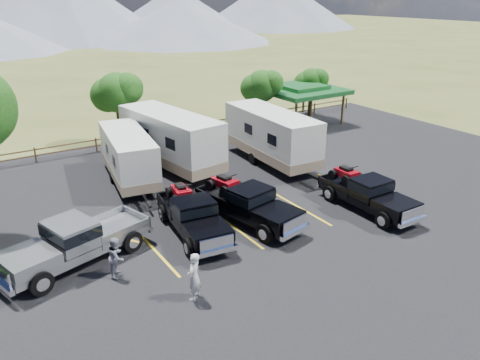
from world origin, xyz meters
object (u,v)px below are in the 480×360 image
rig_left (192,214)px  pickup_silver (76,241)px  trailer_left (129,156)px  trailer_right (271,136)px  rig_right (367,192)px  person_a (194,277)px  trailer_center (171,140)px  person_b (117,257)px  pavilion (301,90)px  rig_center (247,203)px

rig_left → pickup_silver: 5.16m
trailer_left → trailer_right: bearing=-2.7°
rig_right → person_a: size_ratio=3.11×
rig_right → trailer_center: size_ratio=0.57×
rig_right → pickup_silver: bearing=169.1°
rig_right → person_a: rig_right is taller
pickup_silver → person_a: size_ratio=3.59×
person_b → pickup_silver: bearing=65.1°
trailer_center → person_a: 13.85m
pavilion → person_a: (-19.13, -17.24, -1.82)m
trailer_right → rig_left: bearing=-143.4°
trailer_left → trailer_right: (8.85, -1.84, 0.23)m
pavilion → rig_right: bearing=-118.4°
pavilion → rig_center: 19.33m
person_a → rig_right: bearing=153.1°
trailer_center → person_a: size_ratio=5.47×
pavilion → rig_right: pavilion is taller
trailer_center → trailer_right: (5.85, -2.55, -0.08)m
trailer_left → rig_center: bearing=-60.9°
trailer_left → pickup_silver: (-4.99, -7.34, -0.54)m
pavilion → pickup_silver: bearing=-150.5°
rig_right → pickup_silver: size_ratio=0.87×
trailer_center → person_a: trailer_center is taller
pavilion → rig_left: size_ratio=1.05×
pavilion → rig_center: bearing=-137.1°
trailer_right → person_b: trailer_right is taller
rig_center → person_a: bearing=-151.7°
pavilion → trailer_center: (-14.02, -4.40, -0.91)m
trailer_left → pickup_silver: size_ratio=1.27×
rig_center → trailer_center: 8.74m
person_a → person_b: bearing=-95.6°
rig_left → rig_right: bearing=-9.5°
pavilion → rig_left: pavilion is taller
rig_center → rig_right: size_ratio=1.08×
trailer_left → trailer_right: trailer_right is taller
rig_left → person_b: rig_left is taller
trailer_center → rig_center: bearing=-98.7°
rig_right → trailer_left: trailer_left is taller
rig_center → trailer_right: 8.58m
rig_right → trailer_center: 12.34m
rig_center → trailer_center: trailer_center is taller
person_a → rig_center: bearing=-177.7°
trailer_right → person_a: (-10.97, -10.29, -0.83)m
rig_left → person_b: bearing=-152.0°
trailer_left → pickup_silver: 8.89m
trailer_left → pickup_silver: trailer_left is taller
rig_left → pickup_silver: size_ratio=0.89×
pickup_silver → person_b: (1.05, -1.83, -0.16)m
trailer_right → person_a: 15.06m
rig_center → trailer_right: bearing=34.8°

